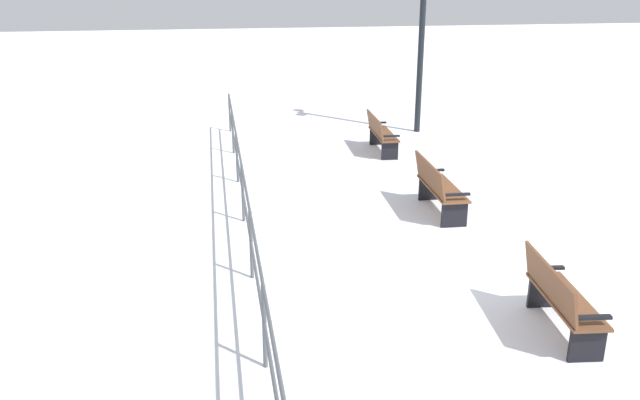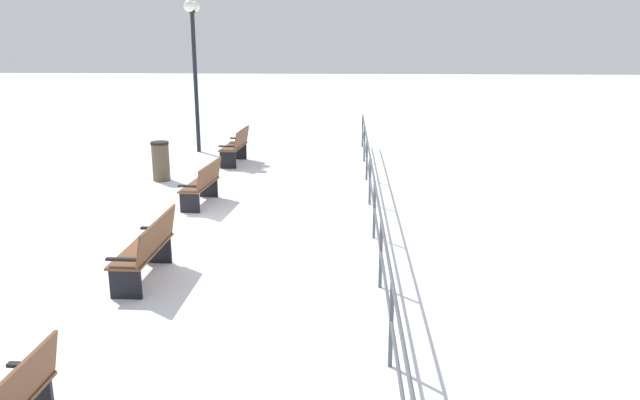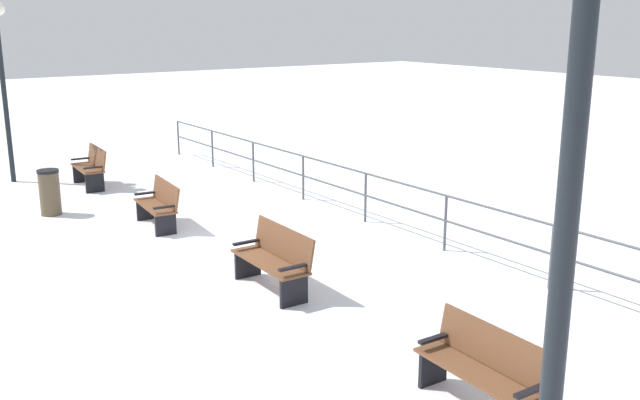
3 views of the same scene
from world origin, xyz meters
TOP-DOWN VIEW (x-y plane):
  - ground_plane at (0.00, 0.00)m, footprint 80.00×80.00m
  - bench_nearest at (0.00, -6.19)m, footprint 0.64×1.47m
  - bench_second at (0.01, -2.06)m, footprint 0.65×1.49m
  - bench_third at (-0.07, 2.07)m, footprint 0.60×1.60m
  - lamppost_near at (1.42, -7.89)m, footprint 0.32×0.96m
  - waterfront_railing at (-3.48, 0.00)m, footprint 0.05×17.79m
  - trash_bin at (1.50, -4.19)m, footprint 0.44×0.44m

SIDE VIEW (x-z plane):
  - ground_plane at x=0.00m, z-range 0.00..0.00m
  - bench_second at x=0.01m, z-range 0.01..0.90m
  - trash_bin at x=1.50m, z-range 0.00..0.95m
  - bench_third at x=-0.07m, z-range 0.01..0.96m
  - bench_nearest at x=0.00m, z-range 0.01..0.97m
  - waterfront_railing at x=-3.48m, z-range 0.19..1.20m
  - lamppost_near at x=1.42m, z-range 1.04..5.37m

